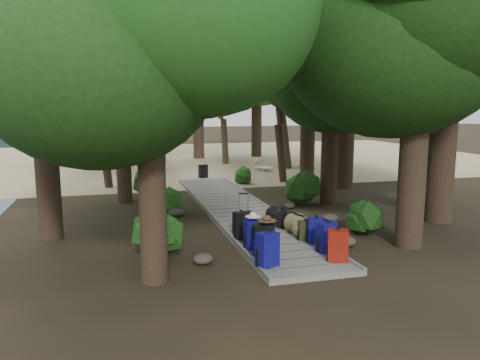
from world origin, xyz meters
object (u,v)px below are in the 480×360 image
object	(u,v)px
lone_suitcase_on_sand	(203,171)
backpack_right_b	(327,236)
duffel_right_khaki	(299,225)
backpack_left_b	(264,238)
backpack_left_c	(253,233)
duffel_right_black	(282,217)
backpack_right_d	(305,229)
kayak	(121,170)
sun_lounger	(264,165)
backpack_left_a	(267,248)
backpack_right_c	(316,229)
backpack_right_a	(338,244)
backpack_left_d	(241,222)
suitcase_on_boardwalk	(243,226)

from	to	relation	value
lone_suitcase_on_sand	backpack_right_b	bearing A→B (deg)	-104.45
duffel_right_khaki	backpack_left_b	bearing A→B (deg)	-155.50
backpack_left_c	lone_suitcase_on_sand	bearing A→B (deg)	79.83
duffel_right_black	backpack_left_c	bearing A→B (deg)	-109.31
backpack_left_c	backpack_right_d	xyz separation A→B (m)	(1.38, 0.32, -0.11)
backpack_left_c	lone_suitcase_on_sand	xyz separation A→B (m)	(0.96, 11.10, -0.16)
kayak	sun_lounger	world-z (taller)	sun_lounger
backpack_left_a	duffel_right_black	world-z (taller)	backpack_left_a
backpack_left_a	backpack_left_c	bearing A→B (deg)	66.20
backpack_left_a	backpack_right_c	distance (m)	2.00
backpack_right_a	backpack_left_a	bearing A→B (deg)	-160.82
backpack_right_a	duffel_right_black	size ratio (longest dim) A/B	0.98
duffel_right_khaki	backpack_right_c	bearing A→B (deg)	-107.61
backpack_left_b	backpack_left_d	world-z (taller)	backpack_left_b
backpack_right_c	kayak	world-z (taller)	backpack_right_c
lone_suitcase_on_sand	duffel_right_black	bearing A→B (deg)	-104.69
backpack_left_c	backpack_right_c	size ratio (longest dim) A/B	1.11
backpack_left_d	duffel_right_black	size ratio (longest dim) A/B	0.79
backpack_right_b	duffel_right_khaki	size ratio (longest dim) A/B	1.07
backpack_right_d	backpack_left_a	bearing A→B (deg)	-124.09
backpack_right_d	duffel_right_black	size ratio (longest dim) A/B	0.69
duffel_right_khaki	backpack_right_a	bearing A→B (deg)	-112.35
backpack_left_c	sun_lounger	xyz separation A→B (m)	(4.37, 12.70, -0.18)
duffel_right_black	kayak	size ratio (longest dim) A/B	0.26
suitcase_on_boardwalk	duffel_right_khaki	bearing A→B (deg)	3.35
kayak	sun_lounger	bearing A→B (deg)	9.10
backpack_left_c	duffel_right_khaki	world-z (taller)	backpack_left_c
backpack_right_d	kayak	size ratio (longest dim) A/B	0.18
backpack_right_d	duffel_right_black	bearing A→B (deg)	102.11
backpack_left_a	backpack_left_d	distance (m)	2.50
backpack_right_a	backpack_right_b	distance (m)	0.62
suitcase_on_boardwalk	backpack_right_c	bearing A→B (deg)	-26.93
backpack_left_a	backpack_right_c	bearing A→B (deg)	17.15
backpack_left_a	backpack_right_b	world-z (taller)	backpack_left_a
backpack_left_b	backpack_right_c	world-z (taller)	backpack_left_b
backpack_left_a	duffel_right_khaki	bearing A→B (deg)	33.16
backpack_left_c	duffel_right_khaki	distance (m)	1.70
backpack_right_c	backpack_right_d	size ratio (longest dim) A/B	1.28
suitcase_on_boardwalk	lone_suitcase_on_sand	xyz separation A→B (m)	(0.98, 10.34, -0.13)
backpack_left_d	suitcase_on_boardwalk	distance (m)	0.54
backpack_right_b	duffel_right_khaki	world-z (taller)	backpack_right_b
backpack_left_a	backpack_right_c	world-z (taller)	backpack_left_a
backpack_left_c	suitcase_on_boardwalk	world-z (taller)	backpack_left_c
backpack_left_b	backpack_left_d	xyz separation A→B (m)	(0.02, 1.85, -0.09)
backpack_left_b	backpack_left_c	xyz separation A→B (m)	(-0.06, 0.57, -0.02)
backpack_right_d	duffel_right_black	world-z (taller)	backpack_right_d
backpack_right_b	suitcase_on_boardwalk	bearing A→B (deg)	120.99
backpack_left_a	backpack_left_c	distance (m)	1.21
backpack_right_a	backpack_right_c	xyz separation A→B (m)	(0.10, 1.28, -0.04)
backpack_left_d	kayak	size ratio (longest dim) A/B	0.20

